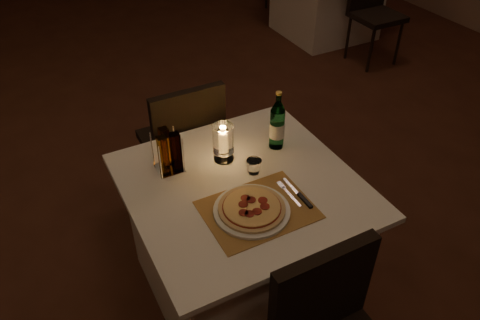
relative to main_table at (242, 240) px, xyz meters
name	(u,v)px	position (x,y,z in m)	size (l,w,h in m)	color
floor	(191,213)	(-0.02, 0.66, -0.38)	(8.00, 10.00, 0.02)	#4B2518
main_table	(242,240)	(0.00, 0.00, 0.00)	(1.00, 1.00, 0.74)	white
chair_far	(184,137)	(0.00, 0.71, 0.18)	(0.42, 0.42, 0.90)	black
placemat	(258,210)	(-0.02, -0.18, 0.37)	(0.45, 0.34, 0.00)	#B07C3D
plate	(252,211)	(-0.05, -0.18, 0.38)	(0.32, 0.32, 0.01)	white
pizza	(252,208)	(-0.05, -0.18, 0.39)	(0.28, 0.28, 0.02)	#D8B77F
fork	(287,192)	(0.14, -0.15, 0.37)	(0.02, 0.18, 0.00)	silver
knife	(302,197)	(0.18, -0.21, 0.37)	(0.02, 0.22, 0.01)	black
tumbler	(254,166)	(0.09, 0.05, 0.40)	(0.07, 0.07, 0.07)	white
water_bottle	(277,125)	(0.28, 0.17, 0.49)	(0.07, 0.07, 0.30)	#5DAD71
hurricane_candle	(223,140)	(0.01, 0.20, 0.48)	(0.10, 0.10, 0.19)	white
cruet_caddy	(168,153)	(-0.25, 0.24, 0.46)	(0.12, 0.12, 0.21)	white
neighbor_table_right	(326,0)	(2.41, 2.63, 0.00)	(1.00, 1.00, 0.74)	white
neighbor_chair_ra	(373,4)	(2.41, 1.91, 0.18)	(0.42, 0.42, 0.90)	black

